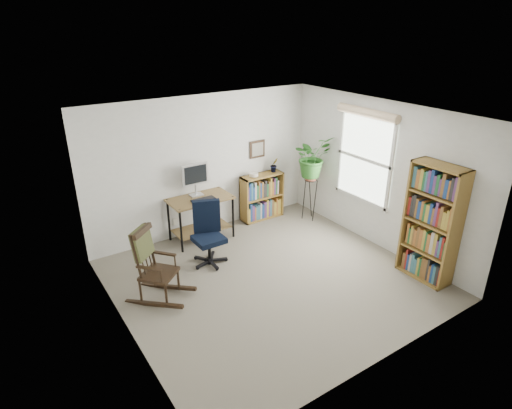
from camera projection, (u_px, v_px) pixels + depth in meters
floor at (271, 279)px, 6.27m from camera, size 4.20×4.00×0.00m
ceiling at (274, 116)px, 5.31m from camera, size 4.20×4.00×0.00m
wall_back at (204, 165)px, 7.31m from camera, size 4.20×0.00×2.40m
wall_front at (389, 271)px, 4.26m from camera, size 4.20×0.00×2.40m
wall_left at (118, 246)px, 4.72m from camera, size 0.00×4.00×2.40m
wall_right at (379, 175)px, 6.86m from camera, size 0.00×4.00×2.40m
window at (364, 159)px, 6.98m from camera, size 0.12×1.20×1.50m
desk at (201, 219)px, 7.28m from camera, size 1.05×0.58×0.76m
monitor at (195, 180)px, 7.13m from camera, size 0.46×0.16×0.56m
keyboard at (203, 200)px, 7.03m from camera, size 0.40×0.15×0.02m
office_chair at (209, 235)px, 6.49m from camera, size 0.71×0.71×1.00m
rocking_chair at (158, 264)px, 5.65m from camera, size 0.99×1.04×1.05m
low_bookshelf at (262, 197)px, 8.03m from camera, size 0.83×0.28×0.87m
tall_bookshelf at (432, 223)px, 6.00m from camera, size 0.32×0.76×1.73m
plant_stand at (310, 196)px, 7.98m from camera, size 0.31×0.31×0.92m
spider_plant at (313, 137)px, 7.53m from camera, size 1.69×1.88×1.46m
potted_plant_small at (274, 169)px, 7.98m from camera, size 0.13×0.24×0.11m
framed_picture at (258, 149)px, 7.79m from camera, size 0.32×0.04×0.32m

